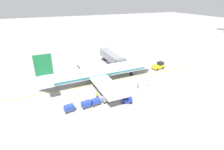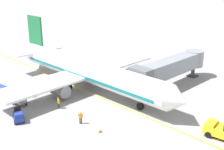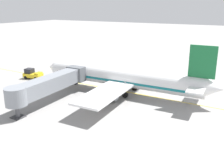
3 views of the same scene
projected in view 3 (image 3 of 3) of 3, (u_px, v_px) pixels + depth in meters
name	position (u px, v px, depth m)	size (l,w,h in m)	color
ground_plane	(123.00, 91.00, 50.38)	(400.00, 400.00, 0.00)	gray
gate_lead_in_line	(123.00, 91.00, 50.38)	(0.24, 80.00, 0.01)	gold
parked_airliner	(122.00, 77.00, 48.69)	(30.13, 37.28, 10.63)	white
jet_bridge	(49.00, 84.00, 43.68)	(17.75, 3.50, 4.98)	gray
pushback_tractor	(33.00, 74.00, 58.92)	(2.87, 4.69, 2.40)	gold
baggage_tug_lead	(138.00, 72.00, 61.99)	(2.05, 2.77, 1.62)	#1E339E
baggage_cart_front	(151.00, 76.00, 57.78)	(1.60, 2.97, 1.58)	#4C4C51
baggage_cart_second_in_train	(163.00, 78.00, 56.64)	(1.60, 2.97, 1.58)	#4C4C51
baggage_cart_third_in_train	(173.00, 79.00, 55.63)	(1.60, 2.97, 1.58)	#4C4C51
baggage_cart_tail_end	(191.00, 81.00, 53.77)	(1.60, 2.97, 1.58)	#4C4C51
ground_crew_wing_walker	(125.00, 77.00, 57.23)	(0.40, 0.69, 1.69)	#232328
ground_crew_loader	(154.00, 80.00, 54.94)	(0.26, 0.73, 1.69)	#232328
ground_crew_marshaller	(105.00, 73.00, 60.38)	(0.52, 0.62, 1.69)	#232328
safety_cone_nose_left	(93.00, 74.00, 61.81)	(0.36, 0.36, 0.59)	black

